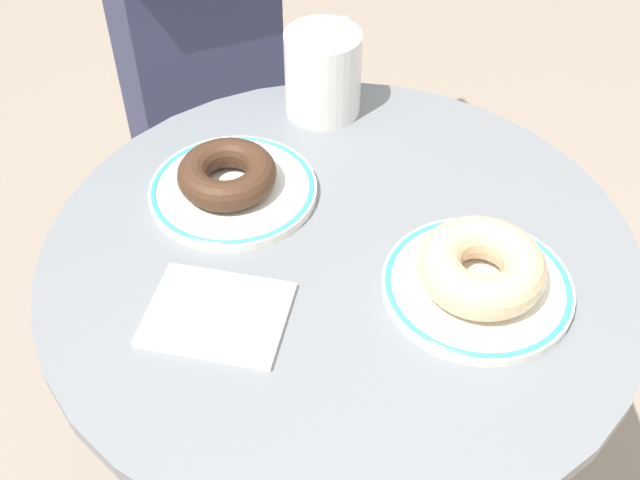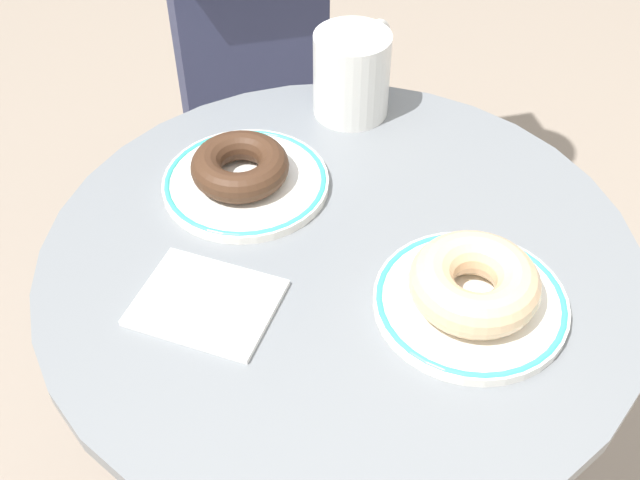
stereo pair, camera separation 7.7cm
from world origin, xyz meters
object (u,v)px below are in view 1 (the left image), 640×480
at_px(donut_chocolate, 227,174).
at_px(donut_glazed, 481,267).
at_px(plate_left, 233,189).
at_px(coffee_mug, 324,71).
at_px(cafe_table, 337,387).
at_px(paper_napkin, 217,314).
at_px(plate_right, 477,286).

xyz_separation_m(donut_chocolate, donut_glazed, (0.28, -0.02, 0.00)).
bearing_deg(donut_glazed, plate_left, 175.97).
relative_size(plate_left, donut_glazed, 1.50).
bearing_deg(coffee_mug, plate_left, -95.64).
height_order(cafe_table, plate_left, plate_left).
relative_size(plate_left, coffee_mug, 1.33).
bearing_deg(coffee_mug, donut_glazed, -38.52).
bearing_deg(donut_chocolate, cafe_table, -9.42).
distance_m(cafe_table, paper_napkin, 0.28).
distance_m(plate_right, donut_glazed, 0.03).
relative_size(cafe_table, coffee_mug, 5.74).
distance_m(paper_napkin, coffee_mug, 0.35).
relative_size(plate_left, donut_chocolate, 1.71).
xyz_separation_m(plate_left, donut_chocolate, (-0.00, -0.00, 0.02)).
distance_m(cafe_table, coffee_mug, 0.38).
distance_m(plate_right, paper_napkin, 0.25).
relative_size(donut_chocolate, donut_glazed, 0.88).
height_order(paper_napkin, coffee_mug, coffee_mug).
height_order(plate_left, donut_glazed, donut_glazed).
bearing_deg(plate_right, donut_chocolate, 176.45).
bearing_deg(coffee_mug, paper_napkin, -80.90).
relative_size(plate_right, donut_chocolate, 1.72).
height_order(cafe_table, plate_right, plate_right).
distance_m(donut_glazed, paper_napkin, 0.25).
relative_size(cafe_table, plate_right, 4.31).
xyz_separation_m(plate_left, plate_right, (0.28, -0.02, 0.00)).
xyz_separation_m(plate_left, paper_napkin, (0.07, -0.15, -0.00)).
height_order(plate_left, plate_right, same).
xyz_separation_m(donut_chocolate, paper_napkin, (0.08, -0.15, -0.03)).
bearing_deg(donut_glazed, paper_napkin, -146.66).
xyz_separation_m(cafe_table, donut_chocolate, (-0.14, 0.02, 0.27)).
bearing_deg(cafe_table, donut_chocolate, 170.58).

